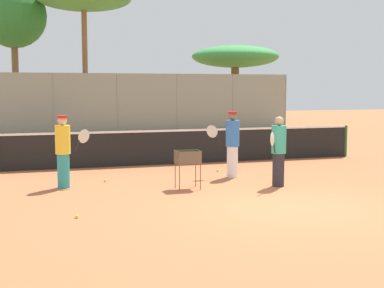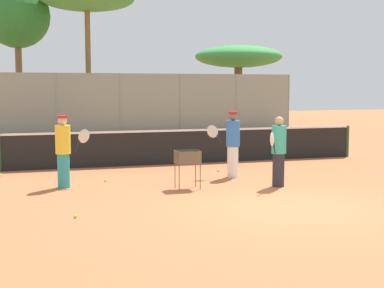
% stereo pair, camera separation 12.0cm
% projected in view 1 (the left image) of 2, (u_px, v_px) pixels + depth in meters
% --- Properties ---
extents(ground_plane, '(80.00, 80.00, 0.00)m').
position_uv_depth(ground_plane, '(288.00, 208.00, 10.52)').
color(ground_plane, '#B7663D').
extents(tennis_net, '(11.37, 0.10, 1.07)m').
position_uv_depth(tennis_net, '(189.00, 146.00, 16.66)').
color(tennis_net, '#26592D').
rests_on(tennis_net, ground_plane).
extents(back_fence, '(20.39, 0.08, 3.14)m').
position_uv_depth(back_fence, '(117.00, 102.00, 29.03)').
color(back_fence, gray).
rests_on(back_fence, ground_plane).
extents(tree_0, '(5.76, 5.76, 5.13)m').
position_uv_depth(tree_0, '(235.00, 57.00, 35.42)').
color(tree_0, brown).
rests_on(tree_0, ground_plane).
extents(tree_1, '(3.87, 3.87, 8.57)m').
position_uv_depth(tree_1, '(13.00, 16.00, 31.60)').
color(tree_1, brown).
rests_on(tree_1, ground_plane).
extents(player_white_outfit, '(0.69, 0.72, 1.68)m').
position_uv_depth(player_white_outfit, '(279.00, 151.00, 12.73)').
color(player_white_outfit, '#26262D').
rests_on(player_white_outfit, ground_plane).
extents(player_red_cap, '(0.87, 0.46, 1.74)m').
position_uv_depth(player_red_cap, '(232.00, 143.00, 14.06)').
color(player_red_cap, white).
rests_on(player_red_cap, ground_plane).
extents(player_yellow_shirt, '(0.88, 0.42, 1.71)m').
position_uv_depth(player_yellow_shirt, '(63.00, 150.00, 12.56)').
color(player_yellow_shirt, teal).
rests_on(player_yellow_shirt, ground_plane).
extents(ball_cart, '(0.56, 0.41, 0.90)m').
position_uv_depth(ball_cart, '(188.00, 160.00, 12.47)').
color(ball_cart, brown).
rests_on(ball_cart, ground_plane).
extents(tennis_ball_0, '(0.07, 0.07, 0.07)m').
position_uv_depth(tennis_ball_0, '(77.00, 216.00, 9.69)').
color(tennis_ball_0, '#D1E54C').
rests_on(tennis_ball_0, ground_plane).
extents(tennis_ball_1, '(0.07, 0.07, 0.07)m').
position_uv_depth(tennis_ball_1, '(218.00, 170.00, 15.09)').
color(tennis_ball_1, '#D1E54C').
rests_on(tennis_ball_1, ground_plane).
extents(tennis_ball_3, '(0.07, 0.07, 0.07)m').
position_uv_depth(tennis_ball_3, '(105.00, 181.00, 13.41)').
color(tennis_ball_3, '#D1E54C').
rests_on(tennis_ball_3, ground_plane).
extents(parked_car, '(4.20, 1.70, 1.60)m').
position_uv_depth(parked_car, '(1.00, 118.00, 30.09)').
color(parked_car, '#3F4C8C').
rests_on(parked_car, ground_plane).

